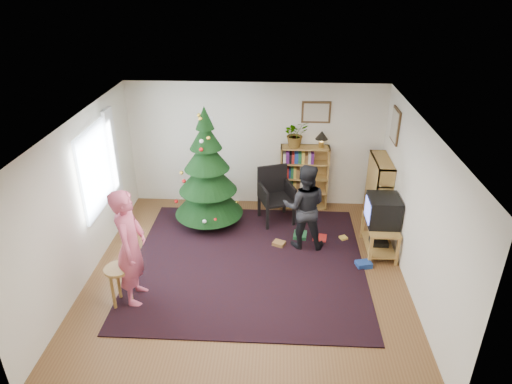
# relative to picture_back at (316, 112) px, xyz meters

# --- Properties ---
(floor) EXTENTS (5.00, 5.00, 0.00)m
(floor) POSITION_rel_picture_back_xyz_m (-1.15, -2.48, -1.95)
(floor) COLOR brown
(floor) RESTS_ON ground
(ceiling) EXTENTS (5.00, 5.00, 0.00)m
(ceiling) POSITION_rel_picture_back_xyz_m (-1.15, -2.48, 0.55)
(ceiling) COLOR white
(ceiling) RESTS_ON wall_back
(wall_back) EXTENTS (5.00, 0.02, 2.50)m
(wall_back) POSITION_rel_picture_back_xyz_m (-1.15, 0.02, -0.70)
(wall_back) COLOR silver
(wall_back) RESTS_ON floor
(wall_front) EXTENTS (5.00, 0.02, 2.50)m
(wall_front) POSITION_rel_picture_back_xyz_m (-1.15, -4.97, -0.70)
(wall_front) COLOR silver
(wall_front) RESTS_ON floor
(wall_left) EXTENTS (0.02, 5.00, 2.50)m
(wall_left) POSITION_rel_picture_back_xyz_m (-3.65, -2.48, -0.70)
(wall_left) COLOR silver
(wall_left) RESTS_ON floor
(wall_right) EXTENTS (0.02, 5.00, 2.50)m
(wall_right) POSITION_rel_picture_back_xyz_m (1.35, -2.48, -0.70)
(wall_right) COLOR silver
(wall_right) RESTS_ON floor
(rug) EXTENTS (3.80, 3.60, 0.02)m
(rug) POSITION_rel_picture_back_xyz_m (-1.15, -2.17, -1.94)
(rug) COLOR black
(rug) RESTS_ON floor
(window_pane) EXTENTS (0.04, 1.20, 1.40)m
(window_pane) POSITION_rel_picture_back_xyz_m (-3.62, -1.88, -0.45)
(window_pane) COLOR silver
(window_pane) RESTS_ON wall_left
(curtain) EXTENTS (0.06, 0.35, 1.60)m
(curtain) POSITION_rel_picture_back_xyz_m (-3.58, -1.18, -0.45)
(curtain) COLOR silver
(curtain) RESTS_ON wall_left
(picture_back) EXTENTS (0.55, 0.03, 0.42)m
(picture_back) POSITION_rel_picture_back_xyz_m (0.00, 0.00, 0.00)
(picture_back) COLOR #4C3319
(picture_back) RESTS_ON wall_back
(picture_right) EXTENTS (0.03, 0.50, 0.60)m
(picture_right) POSITION_rel_picture_back_xyz_m (1.33, -0.73, 0.00)
(picture_right) COLOR #4C3319
(picture_right) RESTS_ON wall_right
(christmas_tree) EXTENTS (1.27, 1.27, 2.31)m
(christmas_tree) POSITION_rel_picture_back_xyz_m (-1.97, -0.94, -0.99)
(christmas_tree) COLOR #3F2816
(christmas_tree) RESTS_ON rug
(bookshelf_back) EXTENTS (0.95, 0.30, 1.30)m
(bookshelf_back) POSITION_rel_picture_back_xyz_m (-0.18, -0.14, -1.29)
(bookshelf_back) COLOR olive
(bookshelf_back) RESTS_ON floor
(bookshelf_right) EXTENTS (0.30, 0.95, 1.30)m
(bookshelf_right) POSITION_rel_picture_back_xyz_m (1.19, -0.70, -1.29)
(bookshelf_right) COLOR olive
(bookshelf_right) RESTS_ON floor
(tv_stand) EXTENTS (0.50, 0.89, 0.55)m
(tv_stand) POSITION_rel_picture_back_xyz_m (1.07, -1.69, -1.63)
(tv_stand) COLOR olive
(tv_stand) RESTS_ON floor
(crt_tv) EXTENTS (0.52, 0.56, 0.49)m
(crt_tv) POSITION_rel_picture_back_xyz_m (1.07, -1.69, -1.16)
(crt_tv) COLOR black
(crt_tv) RESTS_ON tv_stand
(armchair) EXTENTS (0.75, 0.76, 1.06)m
(armchair) POSITION_rel_picture_back_xyz_m (-0.71, -0.66, -1.37)
(armchair) COLOR black
(armchair) RESTS_ON rug
(stool) EXTENTS (0.38, 0.38, 0.64)m
(stool) POSITION_rel_picture_back_xyz_m (-2.92, -3.29, -1.46)
(stool) COLOR olive
(stool) RESTS_ON floor
(person_standing) EXTENTS (0.46, 0.67, 1.79)m
(person_standing) POSITION_rel_picture_back_xyz_m (-2.74, -3.15, -1.05)
(person_standing) COLOR #BF4C67
(person_standing) RESTS_ON rug
(person_by_chair) EXTENTS (0.77, 0.61, 1.54)m
(person_by_chair) POSITION_rel_picture_back_xyz_m (-0.23, -1.59, -1.18)
(person_by_chair) COLOR black
(person_by_chair) RESTS_ON rug
(potted_plant) EXTENTS (0.58, 0.55, 0.51)m
(potted_plant) POSITION_rel_picture_back_xyz_m (-0.38, -0.14, -0.39)
(potted_plant) COLOR gray
(potted_plant) RESTS_ON bookshelf_back
(table_lamp) EXTENTS (0.25, 0.25, 0.33)m
(table_lamp) POSITION_rel_picture_back_xyz_m (0.12, -0.14, -0.43)
(table_lamp) COLOR #A57F33
(table_lamp) RESTS_ON bookshelf_back
(floor_clutter) EXTENTS (1.59, 1.04, 0.08)m
(floor_clutter) POSITION_rel_picture_back_xyz_m (0.09, -1.59, -1.91)
(floor_clutter) COLOR #A51E19
(floor_clutter) RESTS_ON rug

